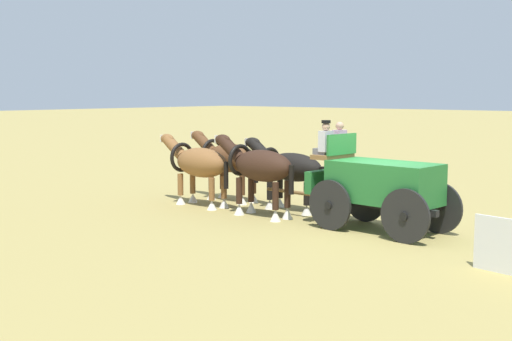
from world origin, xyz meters
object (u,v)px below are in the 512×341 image
at_px(draft_horse_rear_off, 289,168).
at_px(draft_horse_lead_near, 199,164).
at_px(draft_horse_rear_near, 259,168).
at_px(draft_horse_lead_off, 229,159).
at_px(show_wagon, 378,183).

xyz_separation_m(draft_horse_rear_off, draft_horse_lead_near, (2.65, 1.16, 0.05)).
height_order(draft_horse_rear_near, draft_horse_lead_off, draft_horse_rear_near).
bearing_deg(show_wagon, draft_horse_rear_off, -13.37).
relative_size(draft_horse_rear_off, draft_horse_lead_off, 1.00).
xyz_separation_m(show_wagon, draft_horse_rear_near, (3.58, 0.46, 0.17)).
bearing_deg(draft_horse_lead_near, show_wagon, -177.00).
relative_size(show_wagon, draft_horse_lead_off, 1.85).
distance_m(draft_horse_rear_near, draft_horse_lead_near, 2.60).
bearing_deg(show_wagon, draft_horse_lead_near, 3.00).
distance_m(show_wagon, draft_horse_rear_off, 3.62).
xyz_separation_m(show_wagon, draft_horse_lead_off, (6.11, -0.97, 0.13)).
bearing_deg(draft_horse_lead_off, show_wagon, 170.93).
relative_size(show_wagon, draft_horse_rear_off, 1.84).
xyz_separation_m(draft_horse_rear_near, draft_horse_lead_near, (2.59, -0.14, -0.08)).
relative_size(draft_horse_rear_near, draft_horse_lead_off, 0.99).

